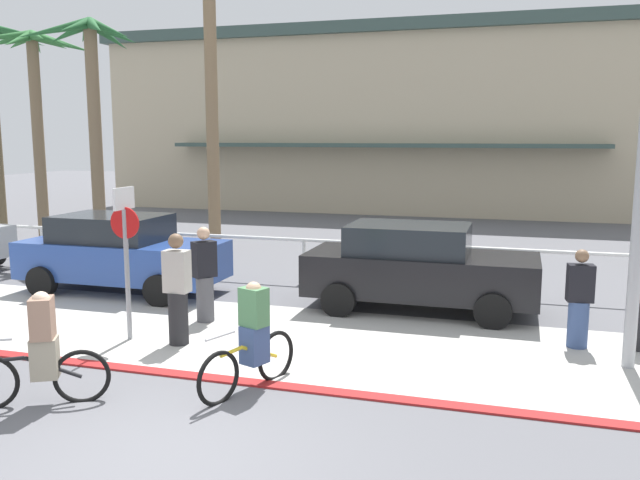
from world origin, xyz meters
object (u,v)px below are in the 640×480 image
object	(u,v)px
car_blue_1	(120,253)
pedestrian_1	(205,278)
car_black_2	(418,267)
palm_tree_3	(209,31)
palm_tree_1	(35,77)
palm_tree_2	(91,76)
stop_sign_bike_lane	(126,241)
pedestrian_2	(579,303)
pedestrian_0	(178,293)
cyclist_yellow_1	(252,339)
cyclist_black_0	(40,352)

from	to	relation	value
car_blue_1	pedestrian_1	size ratio (longest dim) A/B	2.49
car_black_2	palm_tree_3	bearing A→B (deg)	143.30
palm_tree_1	palm_tree_2	size ratio (longest dim) A/B	1.00
stop_sign_bike_lane	pedestrian_2	size ratio (longest dim) A/B	1.59
palm_tree_3	pedestrian_2	distance (m)	12.97
stop_sign_bike_lane	palm_tree_2	bearing A→B (deg)	128.02
palm_tree_2	car_black_2	distance (m)	11.43
palm_tree_2	pedestrian_1	xyz separation A→B (m)	(6.32, -5.81, -4.25)
pedestrian_0	pedestrian_1	bearing A→B (deg)	98.28
pedestrian_1	pedestrian_2	distance (m)	6.42
cyclist_yellow_1	pedestrian_2	bearing A→B (deg)	35.89
cyclist_yellow_1	pedestrian_1	size ratio (longest dim) A/B	0.98
cyclist_yellow_1	pedestrian_0	xyz separation A→B (m)	(-1.89, 1.42, 0.17)
car_blue_1	car_black_2	size ratio (longest dim) A/B	1.00
palm_tree_3	pedestrian_1	distance (m)	9.49
stop_sign_bike_lane	pedestrian_1	size ratio (longest dim) A/B	1.45
palm_tree_1	cyclist_yellow_1	xyz separation A→B (m)	(11.53, -10.05, -4.53)
cyclist_black_0	pedestrian_2	bearing A→B (deg)	33.36
car_blue_1	cyclist_yellow_1	bearing A→B (deg)	-41.82
car_black_2	stop_sign_bike_lane	bearing A→B (deg)	-142.49
palm_tree_2	palm_tree_3	bearing A→B (deg)	21.53
palm_tree_2	car_blue_1	world-z (taller)	palm_tree_2
stop_sign_bike_lane	palm_tree_2	world-z (taller)	palm_tree_2
cyclist_black_0	pedestrian_1	world-z (taller)	pedestrian_1
palm_tree_2	palm_tree_3	size ratio (longest dim) A/B	0.74
palm_tree_1	pedestrian_0	distance (m)	13.66
pedestrian_0	pedestrian_1	xyz separation A→B (m)	(-0.20, 1.35, -0.04)
car_black_2	cyclist_yellow_1	distance (m)	4.95
pedestrian_0	palm_tree_3	bearing A→B (deg)	112.19
stop_sign_bike_lane	palm_tree_3	world-z (taller)	palm_tree_3
palm_tree_2	cyclist_black_0	xyz separation A→B (m)	(6.06, -9.83, -4.37)
palm_tree_3	stop_sign_bike_lane	bearing A→B (deg)	-73.37
palm_tree_2	car_black_2	bearing A→B (deg)	-21.26
pedestrian_0	pedestrian_2	bearing A→B (deg)	15.42
car_blue_1	pedestrian_1	distance (m)	3.28
palm_tree_2	pedestrian_2	bearing A→B (deg)	-23.15
cyclist_yellow_1	palm_tree_1	bearing A→B (deg)	138.94
stop_sign_bike_lane	palm_tree_3	bearing A→B (deg)	106.63
palm_tree_1	stop_sign_bike_lane	bearing A→B (deg)	-44.69
stop_sign_bike_lane	cyclist_yellow_1	xyz separation A→B (m)	(2.80, -1.41, -0.98)
palm_tree_1	car_blue_1	distance (m)	9.72
palm_tree_1	pedestrian_1	world-z (taller)	palm_tree_1
palm_tree_3	car_blue_1	size ratio (longest dim) A/B	2.05
stop_sign_bike_lane	car_blue_1	xyz separation A→B (m)	(-2.12, 3.00, -0.81)
palm_tree_1	pedestrian_2	bearing A→B (deg)	-23.56
cyclist_yellow_1	cyclist_black_0	bearing A→B (deg)	-151.73
palm_tree_1	cyclist_black_0	bearing A→B (deg)	-50.90
car_black_2	cyclist_yellow_1	world-z (taller)	car_black_2
cyclist_black_0	palm_tree_3	bearing A→B (deg)	104.99
palm_tree_3	pedestrian_2	world-z (taller)	palm_tree_3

